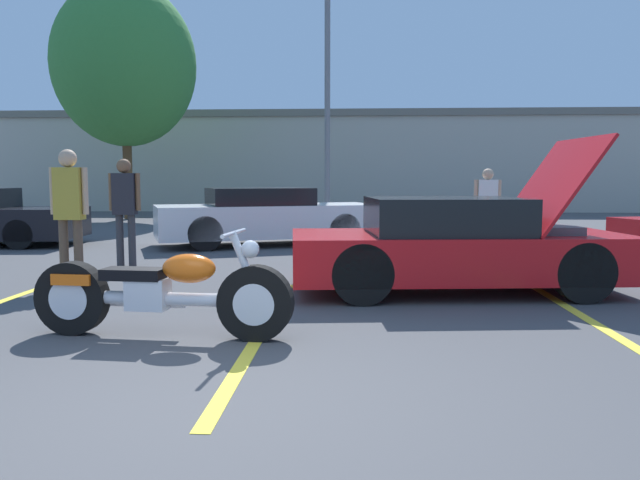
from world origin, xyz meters
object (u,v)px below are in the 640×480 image
object	(u,v)px
motorcycle	(162,293)
show_car_hood_open	(458,246)
tree_background	(125,65)
spectator_by_show_car	(487,203)
light_pole	(330,81)
spectator_midground	(125,203)
spectator_near_motorcycle	(69,204)
parked_car_mid_row	(267,217)

from	to	relation	value
motorcycle	show_car_hood_open	size ratio (longest dim) A/B	0.56
tree_background	spectator_by_show_car	world-z (taller)	tree_background
tree_background	show_car_hood_open	world-z (taller)	tree_background
light_pole	spectator_midground	size ratio (longest dim) A/B	4.70
motorcycle	spectator_near_motorcycle	world-z (taller)	spectator_near_motorcycle
spectator_near_motorcycle	spectator_by_show_car	bearing A→B (deg)	32.11
parked_car_mid_row	spectator_near_motorcycle	bearing A→B (deg)	-131.65
tree_background	spectator_midground	distance (m)	13.38
show_car_hood_open	parked_car_mid_row	bearing A→B (deg)	114.45
tree_background	motorcycle	bearing A→B (deg)	-69.01
show_car_hood_open	spectator_near_motorcycle	xyz separation A→B (m)	(-5.11, 0.30, 0.50)
light_pole	parked_car_mid_row	size ratio (longest dim) A/B	1.63
show_car_hood_open	spectator_midground	distance (m)	5.44
light_pole	spectator_near_motorcycle	world-z (taller)	light_pole
spectator_near_motorcycle	tree_background	bearing A→B (deg)	107.10
motorcycle	show_car_hood_open	xyz separation A→B (m)	(3.03, 2.42, 0.19)
motorcycle	spectator_by_show_car	world-z (taller)	spectator_by_show_car
motorcycle	spectator_midground	bearing A→B (deg)	118.59
light_pole	spectator_by_show_car	size ratio (longest dim) A/B	5.06
light_pole	motorcycle	xyz separation A→B (m)	(-0.95, -14.59, -4.09)
show_car_hood_open	parked_car_mid_row	xyz separation A→B (m)	(-3.18, 5.48, 0.02)
show_car_hood_open	spectator_by_show_car	size ratio (longest dim) A/B	2.63
tree_background	spectator_midground	world-z (taller)	tree_background
spectator_midground	parked_car_mid_row	bearing A→B (deg)	61.78
light_pole	tree_background	size ratio (longest dim) A/B	0.99
spectator_by_show_car	spectator_near_motorcycle	bearing A→B (deg)	-147.89
light_pole	parked_car_mid_row	distance (m)	7.81
show_car_hood_open	light_pole	bearing A→B (deg)	94.01
motorcycle	spectator_by_show_car	distance (m)	7.99
light_pole	spectator_by_show_car	xyz separation A→B (m)	(3.34, -7.87, -3.53)
spectator_midground	spectator_near_motorcycle	bearing A→B (deg)	-93.17
motorcycle	spectator_by_show_car	bearing A→B (deg)	62.16
tree_background	parked_car_mid_row	distance (m)	11.52
light_pole	tree_background	distance (m)	7.51
tree_background	show_car_hood_open	bearing A→B (deg)	-56.30
spectator_by_show_car	spectator_midground	distance (m)	6.66
tree_background	spectator_by_show_car	size ratio (longest dim) A/B	5.09
spectator_near_motorcycle	spectator_midground	xyz separation A→B (m)	(0.10, 1.77, -0.05)
tree_background	show_car_hood_open	xyz separation A→B (m)	(9.32, -13.97, -4.81)
tree_background	motorcycle	distance (m)	18.25
show_car_hood_open	spectator_by_show_car	distance (m)	4.50
motorcycle	light_pole	bearing A→B (deg)	90.99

